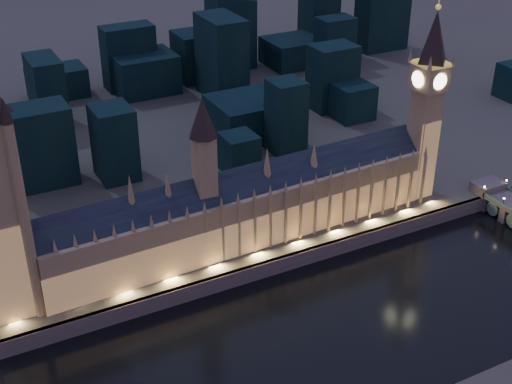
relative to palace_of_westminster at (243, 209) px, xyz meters
name	(u,v)px	position (x,y,z in m)	size (l,w,h in m)	color
ground_plane	(305,327)	(-1.63, -61.75, -26.37)	(2000.00, 2000.00, 0.00)	black
north_bank	(34,24)	(-1.63, 458.25, -22.37)	(2000.00, 960.00, 8.00)	#40393C
embankment_wall	(260,271)	(-1.63, -20.75, -22.37)	(2000.00, 2.50, 8.00)	#4F4946
palace_of_westminster	(243,209)	(0.00, 0.00, 0.00)	(202.00, 27.36, 78.00)	#937956
elizabeth_tower	(428,90)	(106.37, 0.17, 41.33)	(18.00, 18.00, 107.13)	#937956
city_backdrop	(168,73)	(34.39, 184.26, 5.37)	(487.13, 215.63, 81.03)	black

